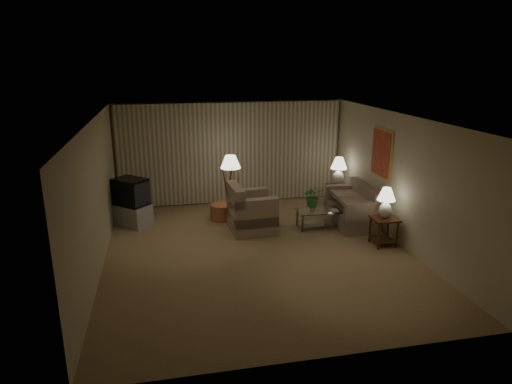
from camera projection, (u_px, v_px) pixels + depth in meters
ground at (258, 252)px, 9.24m from camera, size 7.00×7.00×0.00m
room_shell at (245, 153)px, 10.16m from camera, size 6.04×7.02×2.72m
sofa at (351, 209)px, 10.73m from camera, size 1.75×1.04×0.73m
armchair at (252, 212)px, 10.27m from camera, size 1.12×1.07×0.86m
side_table_near at (384, 226)px, 9.48m from camera, size 0.51×0.51×0.60m
side_table_far at (338, 192)px, 11.92m from camera, size 0.51×0.43×0.60m
table_lamp_near at (386, 200)px, 9.32m from camera, size 0.37×0.37×0.65m
table_lamp_far at (339, 169)px, 11.74m from camera, size 0.42×0.42×0.73m
coffee_table at (319, 216)px, 10.50m from camera, size 1.04×0.57×0.41m
tv_cabinet at (133, 215)px, 10.66m from camera, size 1.35×1.35×0.50m
crt_tv at (131, 192)px, 10.50m from camera, size 1.25×1.25×0.62m
floor_lamp at (231, 184)px, 11.16m from camera, size 0.49×0.49×1.52m
ottoman at (222, 212)px, 11.06m from camera, size 0.75×0.75×0.38m
vase at (313, 208)px, 10.41m from camera, size 0.17×0.17×0.14m
flowers at (313, 194)px, 10.32m from camera, size 0.45×0.39×0.50m
book at (331, 211)px, 10.41m from camera, size 0.17×0.23×0.02m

